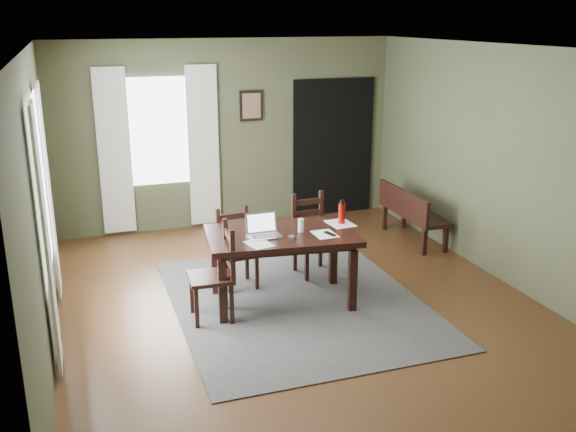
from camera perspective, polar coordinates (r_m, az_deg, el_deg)
name	(u,v)px	position (r m, az deg, el deg)	size (l,w,h in m)	color
ground	(297,303)	(7.07, 0.79, -7.71)	(5.00, 6.00, 0.01)	#492C16
room_shell	(298,139)	(6.51, 0.86, 6.85)	(5.02, 6.02, 2.71)	#474D32
rug	(297,302)	(7.07, 0.79, -7.63)	(2.60, 3.20, 0.01)	#3E3E3E
dining_table	(282,241)	(6.81, -0.57, -2.28)	(1.67, 1.12, 0.79)	black
chair_end	(216,274)	(6.56, -6.43, -5.15)	(0.46, 0.46, 1.00)	black
chair_back_left	(237,249)	(7.35, -4.58, -2.97)	(0.43, 0.43, 0.90)	black
chair_back_right	(312,235)	(7.69, 2.15, -1.74)	(0.45, 0.46, 0.97)	black
bench	(410,210)	(8.96, 10.82, 0.52)	(0.42, 1.31, 0.74)	black
laptop	(263,230)	(6.69, -2.22, -1.25)	(0.34, 0.27, 0.23)	#B7B7BC
computer_mouse	(291,238)	(6.59, 0.30, -1.94)	(0.05, 0.09, 0.03)	#3F3F42
tv_remote	(330,234)	(6.74, 3.75, -1.60)	(0.04, 0.16, 0.02)	black
drinking_glass	(301,225)	(6.79, 1.16, -0.84)	(0.07, 0.07, 0.14)	silver
water_bottle	(342,213)	(7.08, 4.80, 0.29)	(0.10, 0.10, 0.27)	#AE150D
paper_a	(259,244)	(6.46, -2.59, -2.48)	(0.22, 0.29, 0.00)	white
paper_b	(325,234)	(6.75, 3.28, -1.62)	(0.23, 0.29, 0.00)	white
paper_d	(340,223)	(7.10, 4.67, -0.67)	(0.25, 0.33, 0.00)	white
window_left	(42,188)	(6.42, -21.05, 2.30)	(0.01, 1.30, 1.70)	white
window_back	(158,131)	(9.20, -11.44, 7.38)	(1.00, 0.01, 1.50)	white
curtain_left_near	(47,241)	(5.70, -20.66, -2.10)	(0.03, 0.48, 2.30)	silver
curtain_left_far	(49,192)	(7.28, -20.46, 2.00)	(0.03, 0.48, 2.30)	silver
curtain_back_left	(114,152)	(9.16, -15.17, 5.48)	(0.44, 0.03, 2.30)	silver
curtain_back_right	(203,147)	(9.32, -7.53, 6.13)	(0.44, 0.03, 2.30)	silver
framed_picture	(251,106)	(9.42, -3.28, 9.77)	(0.34, 0.03, 0.44)	black
doorway_back	(333,148)	(9.96, 4.04, 6.08)	(1.30, 0.03, 2.10)	black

